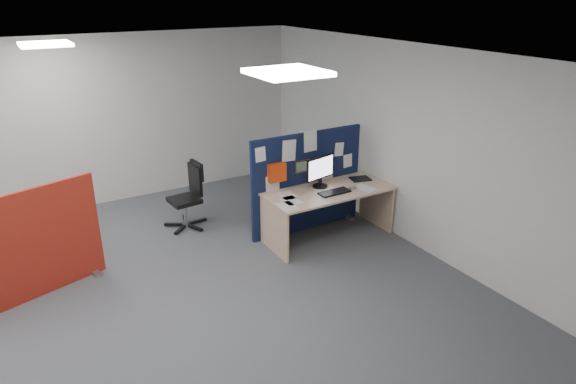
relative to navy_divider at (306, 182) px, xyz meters
name	(u,v)px	position (x,y,z in m)	size (l,w,h in m)	color
floor	(69,340)	(-3.46, -0.98, -0.74)	(9.00, 9.00, 0.00)	#4D5054
ceiling	(17,72)	(-3.46, -0.98, 1.96)	(9.00, 7.00, 0.02)	white
wall_back	(16,133)	(-3.46, 2.52, 0.61)	(9.00, 0.02, 2.70)	silver
wall_right	(411,148)	(1.04, -0.98, 0.61)	(0.02, 7.00, 2.70)	silver
ceiling_lights	(51,63)	(-3.13, -0.31, 1.93)	(4.10, 4.10, 0.04)	white
navy_divider	(306,182)	(0.00, 0.00, 0.00)	(1.78, 0.30, 1.50)	#0E1534
main_desk	(327,200)	(0.12, -0.36, -0.18)	(1.80, 0.80, 0.73)	tan
monitor_main	(320,170)	(0.08, -0.24, 0.24)	(0.51, 0.21, 0.45)	black
keyboard	(334,192)	(0.12, -0.54, 0.00)	(0.45, 0.18, 0.03)	black
mouse	(353,188)	(0.43, -0.54, 0.00)	(0.10, 0.06, 0.03)	#9C9BA0
paper_tray	(360,179)	(0.76, -0.29, 0.00)	(0.28, 0.22, 0.01)	black
red_divider	(26,248)	(-3.66, 0.04, -0.10)	(1.67, 0.59, 1.30)	#A52215
office_chair	(190,191)	(-1.41, 0.96, -0.19)	(0.63, 0.64, 0.96)	black
desk_papers	(309,197)	(-0.27, -0.49, -0.01)	(1.50, 0.64, 0.00)	white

